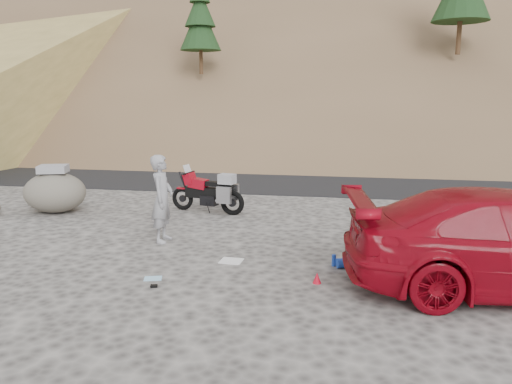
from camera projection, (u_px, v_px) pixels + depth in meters
ground at (199, 243)px, 10.88m from camera, size 140.00×140.00×0.00m
road at (265, 178)px, 19.58m from camera, size 120.00×7.00×0.05m
hillside at (318, 13)px, 48.27m from camera, size 120.00×73.00×46.72m
motorcycle at (210, 193)px, 13.62m from camera, size 2.19×0.89×1.31m
man at (164, 241)px, 11.04m from camera, size 0.49×0.72×1.92m
boulder at (55, 192)px, 13.67m from camera, size 1.81×1.57×1.28m
gear_white_cloth at (231, 261)px, 9.69m from camera, size 0.45×0.40×0.01m
gear_blue_mat at (349, 263)px, 9.31m from camera, size 0.50×0.33×0.19m
gear_bottle at (334, 260)px, 9.40m from camera, size 0.09×0.09×0.22m
gear_funnel at (317, 278)px, 8.53m from camera, size 0.19×0.19×0.19m
gear_glove_b at (154, 286)px, 8.37m from camera, size 0.14×0.12×0.04m
gear_blue_cloth at (153, 278)px, 8.76m from camera, size 0.36×0.30×0.01m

